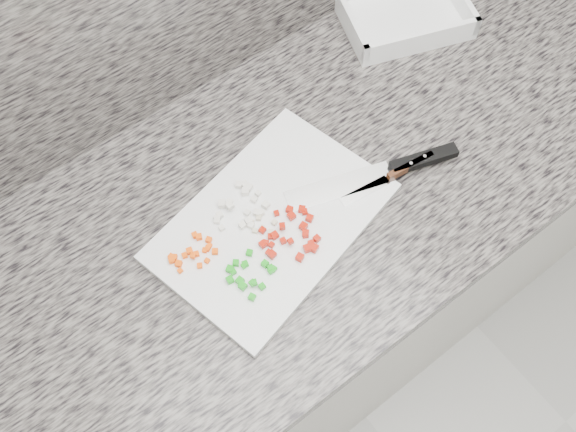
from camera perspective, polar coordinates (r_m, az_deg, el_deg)
name	(u,v)px	position (r m, az deg, el deg)	size (l,w,h in m)	color
cabinet	(302,279)	(1.57, 1.29, -5.62)	(3.92, 0.62, 0.86)	white
countertop	(307,184)	(1.17, 1.73, 2.84)	(3.96, 0.64, 0.04)	#635E58
cutting_board	(272,221)	(1.10, -1.46, -0.47)	(0.40, 0.26, 0.01)	white
carrot_pile	(193,252)	(1.07, -8.47, -3.17)	(0.08, 0.06, 0.01)	#FF5205
onion_pile	(241,206)	(1.10, -4.16, 0.93)	(0.10, 0.09, 0.02)	silver
green_pepper_pile	(248,275)	(1.04, -3.62, -5.21)	(0.08, 0.08, 0.02)	#0F990D
red_pepper_pile	(294,235)	(1.07, 0.49, -1.74)	(0.11, 0.10, 0.02)	#AE1202
garlic_pile	(262,224)	(1.08, -2.33, -0.73)	(0.05, 0.05, 0.01)	beige
chef_knife	(395,168)	(1.15, 9.51, 4.19)	(0.32, 0.13, 0.02)	white
paring_knife	(399,172)	(1.15, 9.82, 3.84)	(0.19, 0.04, 0.02)	white
tray	(404,16)	(1.39, 10.28, 17.13)	(0.29, 0.25, 0.05)	white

